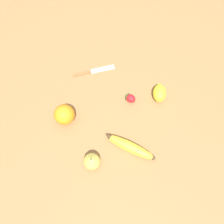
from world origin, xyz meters
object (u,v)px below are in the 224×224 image
Objects in this scene: pear at (92,161)px; lemon at (159,93)px; paring_knife at (92,71)px; orange at (64,115)px; banana at (129,147)px; strawberry at (130,98)px.

lemon is at bearing -18.52° from pear.
pear is 0.42m from paring_knife.
banana is at bearing -90.61° from orange.
lemon is (0.07, -0.11, 0.01)m from strawberry.
orange is 0.52× the size of paring_knife.
orange is 0.41m from lemon.
pear is at bearing -122.66° from orange.
paring_knife is (-0.01, 0.32, -0.02)m from lemon.
orange is at bearing 130.15° from lemon.
pear is (-0.12, 0.11, 0.02)m from banana.
strawberry is at bearing -46.97° from orange.
pear is 0.87× the size of lemon.
lemon is at bearing -93.97° from banana.
banana is 1.34× the size of paring_knife.
lemon is at bearing -49.85° from orange.
orange reaches higher than lemon.
banana is 4.14× the size of strawberry.
pear is 1.57× the size of strawberry.
pear is at bearing -12.32° from paring_knife.
paring_knife is at bearing 92.07° from lemon.
orange reaches higher than paring_knife.
orange is 1.03× the size of pear.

